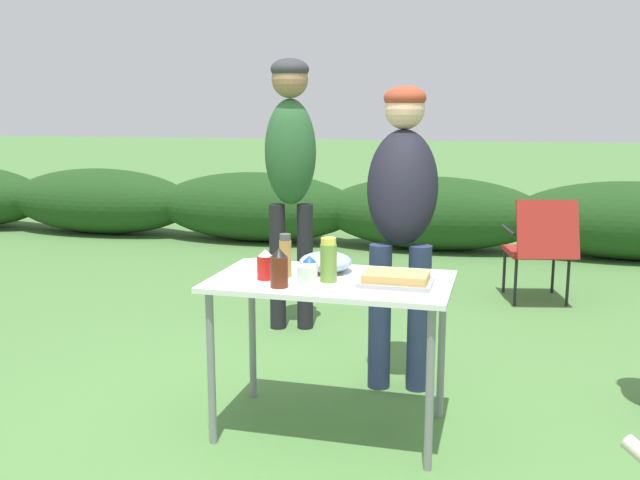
# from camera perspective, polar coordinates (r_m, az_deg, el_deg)

# --- Properties ---
(ground_plane) EXTENTS (60.00, 60.00, 0.00)m
(ground_plane) POSITION_cam_1_polar(r_m,az_deg,el_deg) (3.53, 0.87, -14.89)
(ground_plane) COLOR #4C7A3D
(shrub_hedge) EXTENTS (14.40, 0.90, 0.79)m
(shrub_hedge) POSITION_cam_1_polar(r_m,az_deg,el_deg) (7.75, 8.93, 2.13)
(shrub_hedge) COLOR #1E4219
(shrub_hedge) RESTS_ON ground
(folding_table) EXTENTS (1.10, 0.64, 0.74)m
(folding_table) POSITION_cam_1_polar(r_m,az_deg,el_deg) (3.30, 0.90, -4.43)
(folding_table) COLOR white
(folding_table) RESTS_ON ground
(food_tray) EXTENTS (0.32, 0.23, 0.06)m
(food_tray) POSITION_cam_1_polar(r_m,az_deg,el_deg) (3.18, 6.12, -3.12)
(food_tray) COLOR #9E9EA3
(food_tray) RESTS_ON folding_table
(plate_stack) EXTENTS (0.24, 0.24, 0.03)m
(plate_stack) POSITION_cam_1_polar(r_m,az_deg,el_deg) (3.50, -4.70, -2.04)
(plate_stack) COLOR white
(plate_stack) RESTS_ON folding_table
(mixing_bowl) EXTENTS (0.25, 0.25, 0.09)m
(mixing_bowl) POSITION_cam_1_polar(r_m,az_deg,el_deg) (3.41, 0.46, -1.77)
(mixing_bowl) COLOR #99B2CC
(mixing_bowl) RESTS_ON folding_table
(paper_cup_stack) EXTENTS (0.08, 0.08, 0.11)m
(paper_cup_stack) POSITION_cam_1_polar(r_m,az_deg,el_deg) (3.06, -1.08, -3.09)
(paper_cup_stack) COLOR white
(paper_cup_stack) RESTS_ON folding_table
(spice_jar) EXTENTS (0.06, 0.06, 0.20)m
(spice_jar) POSITION_cam_1_polar(r_m,az_deg,el_deg) (3.30, -2.79, -1.29)
(spice_jar) COLOR #B2893D
(spice_jar) RESTS_ON folding_table
(bbq_sauce_bottle) EXTENTS (0.08, 0.08, 0.18)m
(bbq_sauce_bottle) POSITION_cam_1_polar(r_m,az_deg,el_deg) (3.11, -3.29, -2.30)
(bbq_sauce_bottle) COLOR #562314
(bbq_sauce_bottle) RESTS_ON folding_table
(ketchup_bottle) EXTENTS (0.08, 0.08, 0.14)m
(ketchup_bottle) POSITION_cam_1_polar(r_m,az_deg,el_deg) (3.26, -4.40, -2.02)
(ketchup_bottle) COLOR red
(ketchup_bottle) RESTS_ON folding_table
(mayo_bottle) EXTENTS (0.07, 0.07, 0.13)m
(mayo_bottle) POSITION_cam_1_polar(r_m,az_deg,el_deg) (3.16, -0.86, -2.49)
(mayo_bottle) COLOR silver
(mayo_bottle) RESTS_ON folding_table
(relish_jar) EXTENTS (0.08, 0.08, 0.20)m
(relish_jar) POSITION_cam_1_polar(r_m,az_deg,el_deg) (3.20, 0.70, -1.64)
(relish_jar) COLOR olive
(relish_jar) RESTS_ON folding_table
(standing_person_in_dark_puffer) EXTENTS (0.44, 0.54, 1.63)m
(standing_person_in_dark_puffer) POSITION_cam_1_polar(r_m,az_deg,el_deg) (3.87, 6.59, 3.07)
(standing_person_in_dark_puffer) COLOR #232D4C
(standing_person_in_dark_puffer) RESTS_ON ground
(standing_person_in_navy_coat) EXTENTS (0.39, 0.33, 1.83)m
(standing_person_in_navy_coat) POSITION_cam_1_polar(r_m,az_deg,el_deg) (4.79, -2.38, 6.48)
(standing_person_in_navy_coat) COLOR black
(standing_person_in_navy_coat) RESTS_ON ground
(camp_chair_green_behind_table) EXTENTS (0.58, 0.68, 0.83)m
(camp_chair_green_behind_table) POSITION_cam_1_polar(r_m,az_deg,el_deg) (5.79, 17.23, -0.33)
(camp_chair_green_behind_table) COLOR maroon
(camp_chair_green_behind_table) RESTS_ON ground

